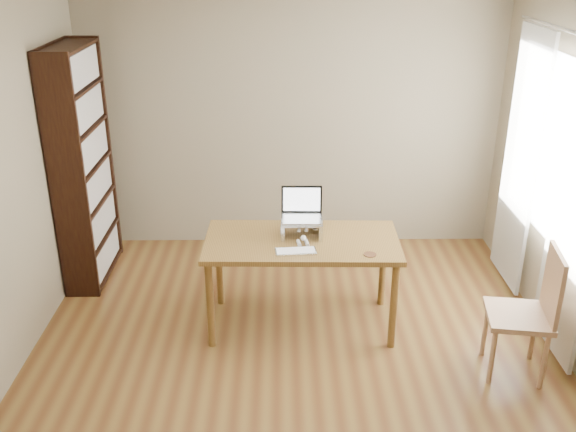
# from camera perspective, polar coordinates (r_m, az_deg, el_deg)

# --- Properties ---
(room) EXTENTS (4.04, 4.54, 2.64)m
(room) POSITION_cam_1_polar(r_m,az_deg,el_deg) (4.10, 1.25, 0.95)
(room) COLOR #583317
(room) RESTS_ON ground
(bookshelf) EXTENTS (0.30, 0.90, 2.10)m
(bookshelf) POSITION_cam_1_polar(r_m,az_deg,el_deg) (5.89, -17.76, 4.24)
(bookshelf) COLOR black
(bookshelf) RESTS_ON ground
(curtains) EXTENTS (0.03, 1.90, 2.25)m
(curtains) POSITION_cam_1_polar(r_m,az_deg,el_deg) (5.28, 21.94, 2.89)
(curtains) COLOR white
(curtains) RESTS_ON ground
(desk) EXTENTS (1.51, 0.78, 0.75)m
(desk) POSITION_cam_1_polar(r_m,az_deg,el_deg) (4.96, 1.23, -3.06)
(desk) COLOR brown
(desk) RESTS_ON ground
(laptop_stand) EXTENTS (0.32, 0.25, 0.13)m
(laptop_stand) POSITION_cam_1_polar(r_m,az_deg,el_deg) (4.96, 1.22, -0.86)
(laptop_stand) COLOR silver
(laptop_stand) RESTS_ON desk
(laptop) EXTENTS (0.32, 0.27, 0.23)m
(laptop) POSITION_cam_1_polar(r_m,az_deg,el_deg) (4.97, 1.21, 0.53)
(laptop) COLOR silver
(laptop) RESTS_ON laptop_stand
(keyboard) EXTENTS (0.31, 0.16, 0.02)m
(keyboard) POSITION_cam_1_polar(r_m,az_deg,el_deg) (4.72, 0.70, -3.16)
(keyboard) COLOR silver
(keyboard) RESTS_ON desk
(coaster) EXTENTS (0.09, 0.09, 0.01)m
(coaster) POSITION_cam_1_polar(r_m,az_deg,el_deg) (4.72, 7.29, -3.41)
(coaster) COLOR brown
(coaster) RESTS_ON desk
(cat) EXTENTS (0.24, 0.47, 0.14)m
(cat) POSITION_cam_1_polar(r_m,az_deg,el_deg) (4.99, 1.04, -0.94)
(cat) COLOR #4F483E
(cat) RESTS_ON desk
(chair) EXTENTS (0.49, 0.49, 0.96)m
(chair) POSITION_cam_1_polar(r_m,az_deg,el_deg) (4.78, 20.74, -7.66)
(chair) COLOR #A28257
(chair) RESTS_ON ground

